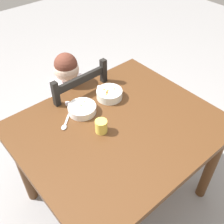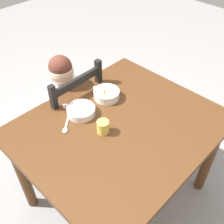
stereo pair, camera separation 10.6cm
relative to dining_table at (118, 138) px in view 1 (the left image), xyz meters
name	(u,v)px [view 1 (the left image)]	position (x,y,z in m)	size (l,w,h in m)	color
ground_plane	(117,194)	(0.00, 0.00, -0.64)	(8.00, 8.00, 0.00)	gray
dining_table	(118,138)	(0.00, 0.00, 0.00)	(1.14, 0.96, 0.75)	#512F18
dining_chair	(74,114)	(0.02, 0.53, -0.19)	(0.43, 0.43, 0.92)	black
child_figure	(72,96)	(0.02, 0.52, 0.00)	(0.32, 0.31, 0.97)	white
bowl_of_peas	(82,109)	(-0.09, 0.23, 0.13)	(0.17, 0.17, 0.05)	white
bowl_of_carrots	(109,94)	(0.12, 0.23, 0.14)	(0.17, 0.17, 0.06)	white
spoon	(65,125)	(-0.24, 0.20, 0.11)	(0.12, 0.11, 0.01)	silver
drinking_cup	(101,126)	(-0.11, 0.03, 0.15)	(0.07, 0.07, 0.08)	#E6CF51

